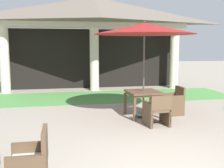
% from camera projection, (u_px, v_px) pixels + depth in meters
% --- Properties ---
extents(background_pavilion, '(8.94, 3.17, 4.17)m').
position_uv_depth(background_pavilion, '(94.00, 18.00, 12.23)').
color(background_pavilion, beige).
rests_on(background_pavilion, ground).
extents(lawn_strip, '(10.74, 2.77, 0.01)m').
position_uv_depth(lawn_strip, '(100.00, 97.00, 10.97)').
color(lawn_strip, '#519347').
rests_on(lawn_strip, ground).
extents(patio_table_near_foreground, '(0.97, 0.97, 0.74)m').
position_uv_depth(patio_table_near_foreground, '(143.00, 95.00, 7.86)').
color(patio_table_near_foreground, brown).
rests_on(patio_table_near_foreground, ground).
extents(patio_umbrella_near_foreground, '(2.86, 2.86, 2.72)m').
position_uv_depth(patio_umbrella_near_foreground, '(144.00, 29.00, 7.61)').
color(patio_umbrella_near_foreground, '#2D2D2D').
rests_on(patio_umbrella_near_foreground, ground).
extents(patio_chair_near_foreground_south, '(0.60, 0.63, 0.82)m').
position_uv_depth(patio_chair_near_foreground_south, '(157.00, 110.00, 6.98)').
color(patio_chair_near_foreground_south, brown).
rests_on(patio_chair_near_foreground_south, ground).
extents(patio_chair_near_foreground_east, '(0.58, 0.58, 0.83)m').
position_uv_depth(patio_chair_near_foreground_east, '(173.00, 102.00, 8.15)').
color(patio_chair_near_foreground_east, brown).
rests_on(patio_chair_near_foreground_east, ground).
extents(patio_chair_mid_left_east, '(0.51, 0.57, 0.93)m').
position_uv_depth(patio_chair_mid_left_east, '(31.00, 165.00, 3.70)').
color(patio_chair_mid_left_east, brown).
rests_on(patio_chair_mid_left_east, ground).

